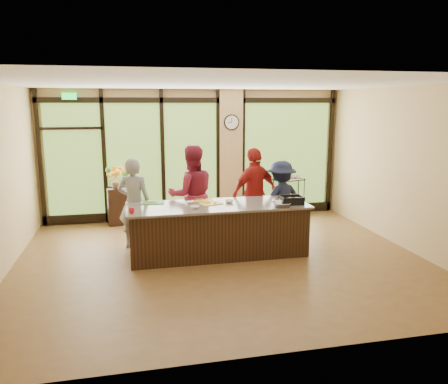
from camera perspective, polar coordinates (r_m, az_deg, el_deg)
name	(u,v)px	position (r m, az deg, el deg)	size (l,w,h in m)	color
floor	(221,259)	(7.72, -0.35, -8.81)	(7.00, 7.00, 0.00)	brown
ceiling	(221,83)	(7.25, -0.38, 14.02)	(7.00, 7.00, 0.00)	white
back_wall	(195,155)	(10.27, -3.83, 4.88)	(7.00, 7.00, 0.00)	tan
right_wall	(406,168)	(8.75, 22.71, 2.85)	(6.00, 6.00, 0.00)	tan
window_wall	(202,159)	(10.26, -2.88, 4.29)	(6.90, 0.12, 3.00)	tan
island_base	(218,231)	(7.86, -0.80, -5.06)	(3.10, 1.00, 0.88)	black
countertop	(218,206)	(7.75, -0.81, -1.79)	(3.20, 1.10, 0.04)	slate
wall_clock	(232,122)	(10.24, 1.00, 9.09)	(0.36, 0.04, 0.36)	black
cook_left	(134,203)	(8.27, -11.66, -1.46)	(0.63, 0.41, 1.72)	gray
cook_midleft	(192,195)	(8.39, -4.24, -0.41)	(0.93, 0.72, 1.91)	maroon
cook_midright	(255,193)	(8.74, 4.04, -0.18)	(1.07, 0.45, 1.83)	maroon
cook_right	(281,199)	(8.86, 7.46, -0.97)	(1.01, 0.58, 1.57)	#171C33
roasting_pan	(291,202)	(7.89, 8.78, -1.27)	(0.40, 0.31, 0.07)	black
mixing_bowl	(281,204)	(7.64, 7.50, -1.61)	(0.33, 0.33, 0.08)	silver
cutting_board_left	(153,202)	(7.99, -9.25, -1.35)	(0.39, 0.29, 0.01)	#3B812F
cutting_board_center	(202,200)	(8.07, -2.85, -1.07)	(0.39, 0.29, 0.01)	yellow
cutting_board_right	(211,203)	(7.80, -1.74, -1.51)	(0.37, 0.27, 0.01)	yellow
prep_bowl_near	(195,207)	(7.46, -3.81, -1.99)	(0.15, 0.15, 0.05)	white
prep_bowl_mid	(229,201)	(7.88, 0.70, -1.23)	(0.15, 0.15, 0.05)	white
prep_bowl_far	(191,202)	(7.87, -4.38, -1.34)	(0.14, 0.14, 0.03)	white
red_ramekin	(132,211)	(7.28, -11.97, -2.43)	(0.10, 0.10, 0.08)	red
flower_stand	(117,206)	(10.10, -13.79, -1.78)	(0.42, 0.42, 0.84)	black
flower_vase	(116,182)	(9.99, -13.94, 1.33)	(0.27, 0.27, 0.28)	olive
bar_cart	(289,191)	(10.73, 8.43, 0.14)	(0.79, 0.56, 0.98)	black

